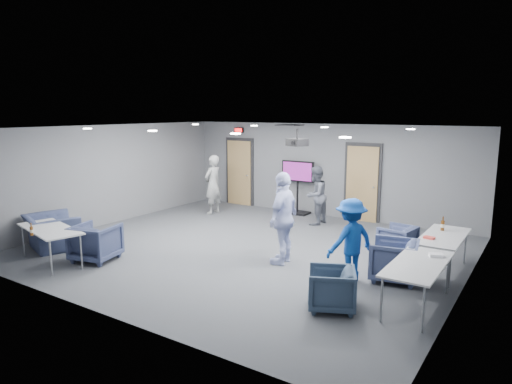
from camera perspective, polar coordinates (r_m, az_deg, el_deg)
The scene contains 29 objects.
floor at distance 10.39m, azimuth -1.12°, elevation -7.06°, with size 9.00×9.00×0.00m, color #3D4146.
ceiling at distance 9.93m, azimuth -1.17°, elevation 7.98°, with size 9.00×9.00×0.00m, color white.
wall_back at distance 13.53m, azimuth 8.48°, elevation 2.72°, with size 9.00×0.02×2.70m, color slate.
wall_front at distance 7.21m, azimuth -19.45°, elevation -4.30°, with size 9.00×0.02×2.70m, color slate.
wall_left at distance 13.13m, azimuth -17.59°, elevation 2.13°, with size 0.02×8.00×2.70m, color slate.
wall_right at distance 8.44m, azimuth 24.98°, elevation -2.62°, with size 0.02×8.00×2.70m, color slate.
door_left at distance 15.02m, azimuth -2.06°, elevation 2.47°, with size 1.06×0.17×2.24m.
door_right at distance 13.07m, azimuth 13.14°, elevation 1.06°, with size 1.06×0.17×2.24m.
exit_sign at distance 14.88m, azimuth -2.14°, elevation 7.74°, with size 0.32×0.08×0.16m.
hvac_diffuser at distance 12.58m, azimuth 4.22°, elevation 8.35°, with size 0.60×0.60×0.03m, color black.
downlights at distance 9.93m, azimuth -1.17°, elevation 7.90°, with size 6.18×3.78×0.02m.
person_a at distance 13.73m, azimuth -5.42°, elevation 0.92°, with size 0.64×0.42×1.76m, color #9C9F9D.
person_b at distance 12.48m, azimuth 7.44°, elevation -0.43°, with size 0.78×0.61×1.60m, color slate.
person_c at distance 9.22m, azimuth 3.45°, elevation -3.26°, with size 1.10×0.46×1.88m, color silver.
person_d at distance 8.49m, azimuth 11.73°, elevation -5.88°, with size 0.99×0.57×1.53m, color navy.
chair_right_a at distance 10.37m, azimuth 17.24°, elevation -5.74°, with size 0.68×0.70×0.64m, color #3C4568.
chair_right_b at distance 8.78m, azimuth 16.85°, elevation -8.19°, with size 0.81×0.84×0.76m, color #3E486B.
chair_right_c at distance 7.38m, azimuth 9.40°, elevation -11.85°, with size 0.71×0.73×0.66m, color #334358.
chair_front_a at distance 10.06m, azimuth -19.39°, elevation -5.94°, with size 0.83×0.85×0.77m, color #363F5E.
chair_front_b at distance 11.29m, azimuth -24.19°, elevation -4.57°, with size 1.17×1.02×0.76m, color #394263.
table_right_a at distance 9.44m, azimuth 22.40°, elevation -5.33°, with size 0.72×1.74×0.73m.
table_right_b at distance 7.65m, azimuth 19.61°, elevation -8.68°, with size 0.75×1.81×0.73m.
table_front_left at distance 10.16m, azimuth -24.37°, elevation -4.39°, with size 1.89×1.12×0.73m.
bottle_front at distance 9.69m, azimuth -26.25°, elevation -4.37°, with size 0.06×0.06×0.25m.
bottle_right at distance 9.77m, azimuth 22.29°, elevation -3.88°, with size 0.07×0.07×0.29m.
snack_box at distance 9.09m, azimuth 20.83°, elevation -5.36°, with size 0.19×0.13×0.04m, color #D73F35.
wrapper at distance 8.05m, azimuth 21.60°, elevation -7.35°, with size 0.22×0.15×0.05m, color white.
tv_stand at distance 13.69m, azimuth 5.22°, elevation 1.00°, with size 1.04×0.50×1.60m.
projector at distance 9.92m, azimuth 5.16°, elevation 6.22°, with size 0.48×0.45×0.37m.
Camera 1 is at (5.61, -8.19, 3.08)m, focal length 32.00 mm.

